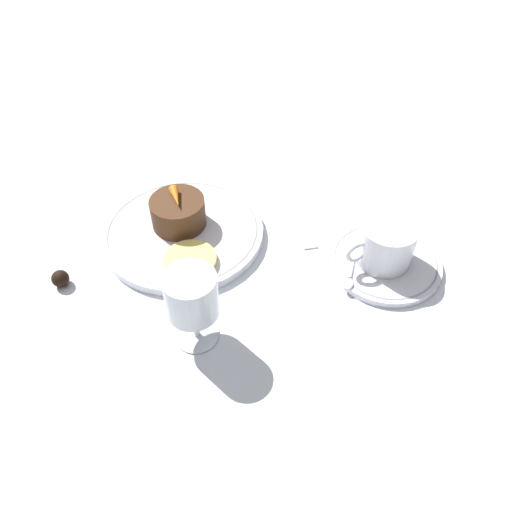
{
  "coord_description": "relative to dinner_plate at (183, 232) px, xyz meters",
  "views": [
    {
      "loc": [
        0.13,
        0.51,
        0.53
      ],
      "look_at": [
        -0.07,
        0.08,
        0.04
      ],
      "focal_mm": 35.0,
      "sensor_mm": 36.0,
      "label": 1
    }
  ],
  "objects": [
    {
      "name": "ground_plane",
      "position": [
        0.0,
        0.04,
        -0.01
      ],
      "size": [
        3.0,
        3.0,
        0.0
      ],
      "primitive_type": "plane",
      "color": "white"
    },
    {
      "name": "dinner_plate",
      "position": [
        0.0,
        0.0,
        0.0
      ],
      "size": [
        0.24,
        0.24,
        0.01
      ],
      "color": "white",
      "rests_on": "ground_plane"
    },
    {
      "name": "saucer",
      "position": [
        -0.24,
        0.18,
        -0.0
      ],
      "size": [
        0.16,
        0.16,
        0.01
      ],
      "color": "white",
      "rests_on": "ground_plane"
    },
    {
      "name": "coffee_cup",
      "position": [
        -0.24,
        0.17,
        0.04
      ],
      "size": [
        0.11,
        0.08,
        0.06
      ],
      "color": "white",
      "rests_on": "saucer"
    },
    {
      "name": "spoon",
      "position": [
        -0.19,
        0.17,
        0.0
      ],
      "size": [
        0.08,
        0.09,
        0.0
      ],
      "color": "silver",
      "rests_on": "saucer"
    },
    {
      "name": "wine_glass",
      "position": [
        0.04,
        0.18,
        0.07
      ],
      "size": [
        0.06,
        0.06,
        0.11
      ],
      "color": "silver",
      "rests_on": "ground_plane"
    },
    {
      "name": "fork",
      "position": [
        -0.18,
        0.04,
        -0.01
      ],
      "size": [
        0.06,
        0.19,
        0.01
      ],
      "color": "silver",
      "rests_on": "ground_plane"
    },
    {
      "name": "dessert_cake",
      "position": [
        -0.0,
        -0.01,
        0.03
      ],
      "size": [
        0.08,
        0.08,
        0.04
      ],
      "color": "#4C2D19",
      "rests_on": "dinner_plate"
    },
    {
      "name": "carrot_garnish",
      "position": [
        -0.0,
        -0.01,
        0.06
      ],
      "size": [
        0.02,
        0.04,
        0.01
      ],
      "color": "orange",
      "rests_on": "dessert_cake"
    },
    {
      "name": "pineapple_slice",
      "position": [
        0.01,
        0.07,
        0.01
      ],
      "size": [
        0.08,
        0.08,
        0.01
      ],
      "color": "#EFE075",
      "rests_on": "dinner_plate"
    },
    {
      "name": "chocolate_truffle",
      "position": [
        0.19,
        0.02,
        0.0
      ],
      "size": [
        0.02,
        0.02,
        0.02
      ],
      "color": "black",
      "rests_on": "ground_plane"
    }
  ]
}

